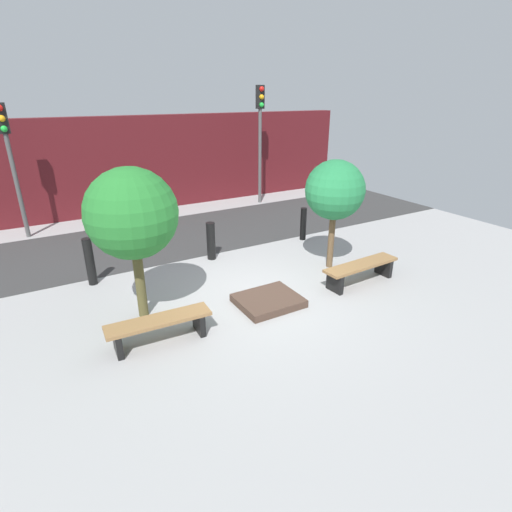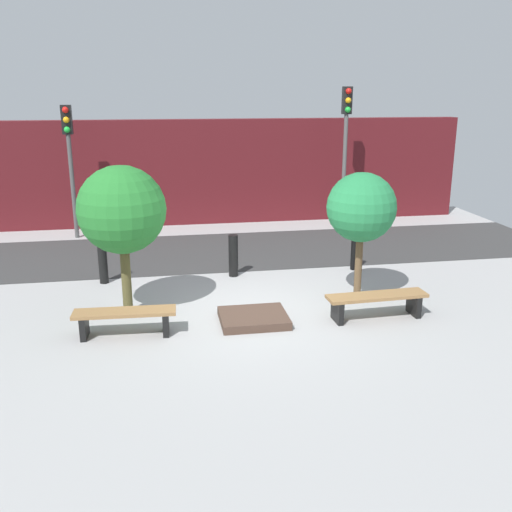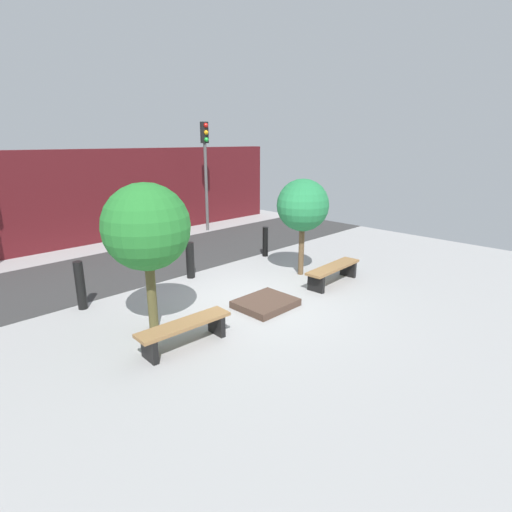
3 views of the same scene
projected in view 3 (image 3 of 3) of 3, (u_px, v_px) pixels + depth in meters
ground_plane at (254, 302)px, 9.00m from camera, size 18.00×18.00×0.00m
road_strip at (149, 261)px, 12.02m from camera, size 18.00×3.70×0.01m
building_facade at (93, 197)px, 13.93m from camera, size 16.20×0.50×3.22m
bench_left at (185, 329)px, 6.98m from camera, size 1.76×0.50×0.46m
bench_right at (333, 271)px, 10.07m from camera, size 1.90×0.52×0.47m
planter_bed at (266, 303)px, 8.73m from camera, size 1.22×1.03×0.15m
tree_behind_left_bench at (146, 228)px, 7.22m from camera, size 1.61×1.61×2.80m
tree_behind_right_bench at (303, 206)px, 10.34m from camera, size 1.36×1.36×2.57m
bollard_far_left at (80, 285)px, 8.50m from camera, size 0.19×0.19×1.06m
bollard_left at (190, 260)px, 10.47m from camera, size 0.22×0.22×0.96m
bollard_center at (265, 242)px, 12.43m from camera, size 0.17×0.17×0.93m
traffic_light_mid_west at (205, 158)px, 15.37m from camera, size 0.28×0.27×4.17m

